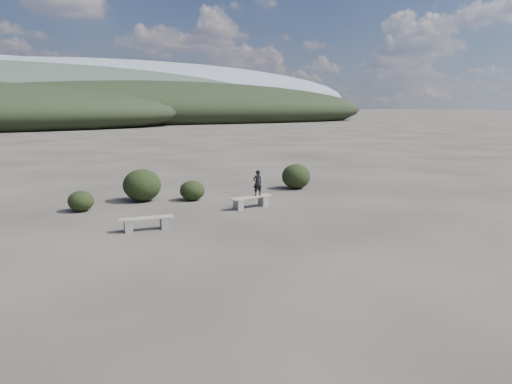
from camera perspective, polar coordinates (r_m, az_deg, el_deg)
ground at (r=13.89m, az=6.57°, el=-6.67°), size 1200.00×1200.00×0.00m
bench_left at (r=16.29m, az=-12.42°, el=-3.43°), size 1.75×0.58×0.43m
bench_right at (r=19.43m, az=-0.57°, el=-1.04°), size 1.86×0.64×0.46m
seated_person at (r=19.50m, az=0.17°, el=1.06°), size 0.39×0.27×1.02m
shrub_a at (r=19.94m, az=-19.39°, el=-0.98°), size 0.96×0.96×0.78m
shrub_b at (r=21.34m, az=-12.90°, el=0.77°), size 1.57×1.57×1.35m
shrub_c at (r=21.18m, az=-7.29°, el=0.18°), size 1.06×1.06×0.84m
shrub_d at (r=24.05m, az=4.60°, el=1.79°), size 1.37×1.37×1.20m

